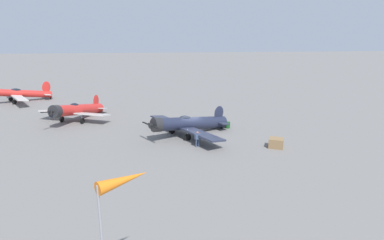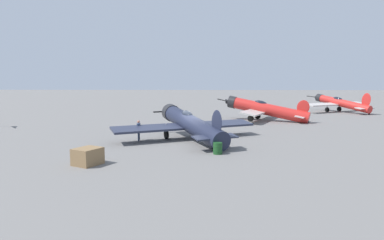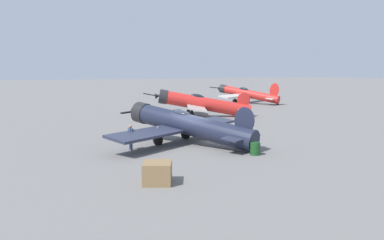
% 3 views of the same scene
% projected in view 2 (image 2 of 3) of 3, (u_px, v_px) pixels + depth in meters
% --- Properties ---
extents(ground_plane, '(400.00, 400.00, 0.00)m').
position_uv_depth(ground_plane, '(192.00, 141.00, 27.43)').
color(ground_plane, slate).
extents(airplane_foreground, '(10.80, 12.40, 3.07)m').
position_uv_depth(airplane_foreground, '(189.00, 124.00, 27.75)').
color(airplane_foreground, '#1E2338').
rests_on(airplane_foreground, ground_plane).
extents(airplane_mid_apron, '(10.26, 11.54, 3.35)m').
position_uv_depth(airplane_mid_apron, '(264.00, 109.00, 41.87)').
color(airplane_mid_apron, red).
rests_on(airplane_mid_apron, ground_plane).
extents(airplane_far_line, '(10.12, 12.08, 3.46)m').
position_uv_depth(airplane_far_line, '(340.00, 103.00, 54.10)').
color(airplane_far_line, red).
rests_on(airplane_far_line, ground_plane).
extents(ground_crew_mechanic, '(0.67, 0.25, 1.73)m').
position_uv_depth(ground_crew_mechanic, '(139.00, 128.00, 27.57)').
color(ground_crew_mechanic, '#384766').
rests_on(ground_crew_mechanic, ground_plane).
extents(equipment_crate, '(1.93, 1.85, 1.02)m').
position_uv_depth(equipment_crate, '(88.00, 156.00, 19.44)').
color(equipment_crate, olive).
rests_on(equipment_crate, ground_plane).
extents(fuel_drum, '(0.67, 0.67, 0.81)m').
position_uv_depth(fuel_drum, '(218.00, 148.00, 22.36)').
color(fuel_drum, '#19471E').
rests_on(fuel_drum, ground_plane).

